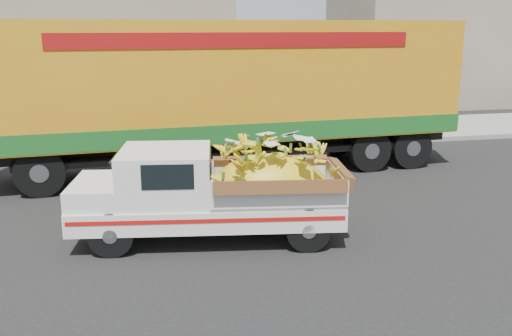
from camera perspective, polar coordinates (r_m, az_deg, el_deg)
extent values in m
plane|color=black|center=(10.28, 6.03, -6.91)|extent=(100.00, 100.00, 0.00)
cube|color=gray|center=(17.26, -1.97, 2.00)|extent=(60.00, 0.25, 0.15)
cube|color=gray|center=(19.28, -3.15, 3.25)|extent=(60.00, 4.00, 0.14)
cube|color=gray|center=(30.81, 21.52, 11.82)|extent=(14.00, 6.00, 6.00)
cylinder|color=black|center=(9.60, -14.30, -6.46)|extent=(0.77, 0.33, 0.74)
cylinder|color=black|center=(10.93, -13.02, -3.86)|extent=(0.77, 0.33, 0.74)
cylinder|color=black|center=(9.56, 5.23, -6.16)|extent=(0.77, 0.33, 0.74)
cylinder|color=black|center=(10.90, 4.04, -3.59)|extent=(0.77, 0.33, 0.74)
cube|color=silver|center=(10.06, -4.82, -4.08)|extent=(4.80, 2.35, 0.38)
cube|color=#A50F0C|center=(9.25, -4.89, -5.31)|extent=(4.46, 0.70, 0.07)
cube|color=silver|center=(10.38, -17.43, -4.72)|extent=(0.35, 1.63, 0.14)
cube|color=silver|center=(10.16, -15.56, -2.21)|extent=(1.06, 1.67, 0.35)
cube|color=silver|center=(9.92, -9.00, -0.66)|extent=(1.74, 1.81, 0.88)
cube|color=black|center=(9.10, -8.84, -0.92)|extent=(0.83, 0.14, 0.41)
cube|color=silver|center=(9.98, 1.88, -1.54)|extent=(2.48, 1.99, 0.50)
ellipsoid|color=#F2AB15|center=(10.00, 1.32, -2.12)|extent=(2.22, 1.63, 1.25)
cylinder|color=black|center=(15.57, 15.19, 1.99)|extent=(1.12, 0.39, 1.10)
cylinder|color=black|center=(17.27, 11.75, 3.33)|extent=(1.12, 0.39, 1.10)
cylinder|color=black|center=(14.98, 11.27, 1.75)|extent=(1.12, 0.39, 1.10)
cylinder|color=black|center=(16.74, 8.12, 3.15)|extent=(1.12, 0.39, 1.10)
cylinder|color=black|center=(13.36, -20.81, -0.39)|extent=(1.12, 0.39, 1.10)
cylinder|color=black|center=(15.31, -20.32, 1.40)|extent=(1.12, 0.39, 1.10)
cube|color=black|center=(14.63, -2.80, 2.64)|extent=(12.04, 1.76, 0.36)
cube|color=#C18112|center=(14.40, -2.87, 8.89)|extent=(11.89, 3.24, 2.84)
cube|color=#18551D|center=(14.55, -2.82, 4.30)|extent=(11.96, 3.26, 0.45)
cube|color=maroon|center=(13.13, -1.59, 12.65)|extent=(8.38, 0.55, 0.35)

